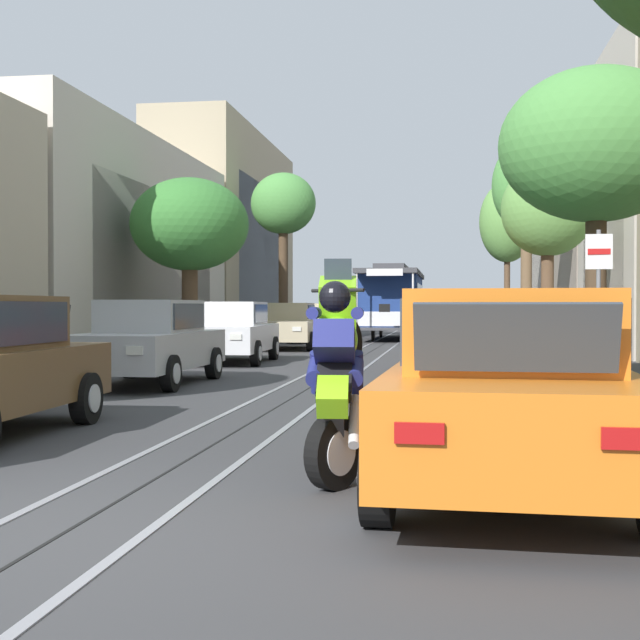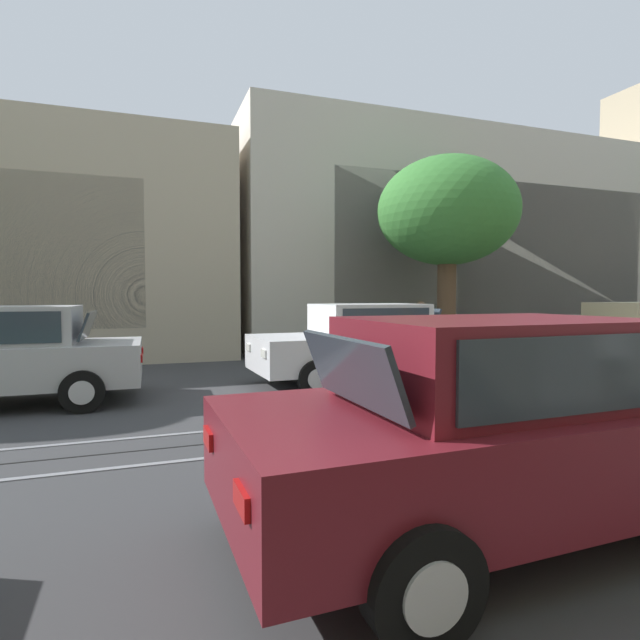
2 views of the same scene
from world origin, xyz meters
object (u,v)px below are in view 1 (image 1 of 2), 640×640
parked_car_beige_fifth_left (316,323)px  parked_car_orange_fourth_right (461,328)px  parked_car_green_second_right (474,349)px  street_tree_kerb_right_second (596,147)px  pedestrian_crossing_far (163,325)px  pedestrian_on_right_pavement (595,324)px  motorcycle_with_rider (336,363)px  street_tree_kerb_right_fourth (527,189)px  parked_car_white_mid_left (232,332)px  street_tree_kerb_left_mid (283,207)px  parked_car_maroon_mid_right (466,335)px  street_tree_kerb_right_mid (548,212)px  parked_car_orange_near_right (507,390)px  street_sign_post (599,298)px  street_tree_kerb_right_far (507,223)px  parked_car_beige_fourth_left (289,326)px  street_tree_kerb_left_second (190,226)px  parked_car_silver_second_left (149,342)px  cable_car_trolley (393,302)px  parked_car_black_sixth_left (334,320)px

parked_car_beige_fifth_left → parked_car_orange_fourth_right: bearing=-55.2°
parked_car_green_second_right → street_tree_kerb_right_second: (2.20, 2.19, 3.49)m
pedestrian_crossing_far → pedestrian_on_right_pavement: bearing=-3.4°
parked_car_orange_fourth_right → motorcycle_with_rider: bearing=-94.0°
street_tree_kerb_right_second → street_tree_kerb_right_fourth: size_ratio=0.73×
parked_car_white_mid_left → street_tree_kerb_left_mid: bearing=96.4°
parked_car_beige_fifth_left → parked_car_maroon_mid_right: same height
street_tree_kerb_right_second → street_tree_kerb_right_fourth: street_tree_kerb_right_fourth is taller
parked_car_beige_fifth_left → parked_car_maroon_mid_right: size_ratio=1.00×
street_tree_kerb_right_mid → parked_car_maroon_mid_right: bearing=-113.6°
parked_car_orange_near_right → street_sign_post: street_sign_post is taller
street_tree_kerb_right_far → parked_car_beige_fifth_left: bearing=-137.3°
street_tree_kerb_left_mid → street_tree_kerb_right_far: street_tree_kerb_left_mid is taller
parked_car_beige_fifth_left → street_tree_kerb_right_fourth: (8.29, -1.14, 5.13)m
parked_car_beige_fourth_left → parked_car_orange_fourth_right: bearing=-22.2°
parked_car_white_mid_left → pedestrian_on_right_pavement: pedestrian_on_right_pavement is taller
street_tree_kerb_right_fourth → motorcycle_with_rider: street_tree_kerb_right_fourth is taller
street_tree_kerb_left_second → pedestrian_on_right_pavement: size_ratio=3.07×
parked_car_silver_second_left → street_tree_kerb_right_fourth: 20.69m
parked_car_orange_fourth_right → cable_car_trolley: 12.72m
parked_car_orange_near_right → pedestrian_crossing_far: (-8.89, 17.79, 0.10)m
street_tree_kerb_right_mid → cable_car_trolley: street_tree_kerb_right_mid is taller
parked_car_maroon_mid_right → street_tree_kerb_right_second: (2.18, -4.33, 3.49)m
parked_car_orange_near_right → parked_car_maroon_mid_right: same height
parked_car_black_sixth_left → pedestrian_crossing_far: (-2.94, -16.85, 0.10)m
parked_car_black_sixth_left → parked_car_green_second_right: (5.89, -27.95, 0.00)m
parked_car_silver_second_left → street_tree_kerb_right_second: (8.14, 0.40, 3.49)m
street_tree_kerb_right_far → cable_car_trolley: street_tree_kerb_right_far is taller
parked_car_orange_near_right → street_tree_kerb_right_mid: bearing=82.7°
parked_car_silver_second_left → parked_car_beige_fifth_left: 19.29m
pedestrian_on_right_pavement → pedestrian_crossing_far: 12.39m
street_tree_kerb_right_far → street_tree_kerb_right_second: bearing=-90.5°
parked_car_green_second_right → street_tree_kerb_right_far: street_tree_kerb_right_far is taller
street_tree_kerb_left_mid → parked_car_white_mid_left: bearing=-83.6°
parked_car_beige_fourth_left → parked_car_beige_fifth_left: 5.88m
parked_car_green_second_right → cable_car_trolley: 25.38m
parked_car_white_mid_left → pedestrian_on_right_pavement: size_ratio=2.53×
parked_car_white_mid_left → street_tree_kerb_right_fourth: (8.52, 11.87, 5.13)m
cable_car_trolley → parked_car_orange_near_right: bearing=-84.8°
parked_car_green_second_right → street_tree_kerb_left_second: 14.35m
parked_car_beige_fifth_left → street_sign_post: bearing=-71.9°
parked_car_silver_second_left → street_tree_kerb_left_mid: bearing=94.7°
street_sign_post → pedestrian_on_right_pavement: bearing=80.9°
parked_car_orange_fourth_right → street_tree_kerb_left_mid: size_ratio=0.58×
pedestrian_crossing_far → parked_car_beige_fifth_left: bearing=72.7°
street_tree_kerb_left_second → street_tree_kerb_right_fourth: size_ratio=0.68×
parked_car_maroon_mid_right → street_tree_kerb_left_second: size_ratio=0.82×
parked_car_white_mid_left → street_tree_kerb_left_second: bearing=122.8°
street_tree_kerb_left_second → street_tree_kerb_right_fourth: street_tree_kerb_right_fourth is taller
parked_car_silver_second_left → parked_car_black_sixth_left: 26.16m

